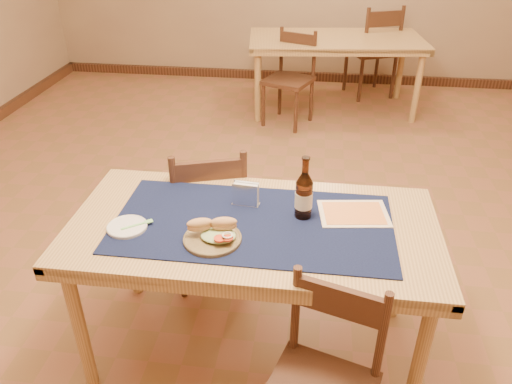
# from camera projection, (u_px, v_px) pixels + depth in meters

# --- Properties ---
(room) EXTENTS (6.04, 7.04, 2.84)m
(room) POSITION_uv_depth(u_px,v_px,m) (274.00, 28.00, 2.51)
(room) COLOR #935B40
(room) RESTS_ON ground
(main_table) EXTENTS (1.60, 0.80, 0.75)m
(main_table) POSITION_uv_depth(u_px,v_px,m) (253.00, 239.00, 2.20)
(main_table) COLOR tan
(main_table) RESTS_ON ground
(placemat) EXTENTS (1.20, 0.60, 0.01)m
(placemat) POSITION_uv_depth(u_px,v_px,m) (253.00, 223.00, 2.16)
(placemat) COLOR #0F1839
(placemat) RESTS_ON main_table
(baseboard) EXTENTS (6.00, 7.00, 0.10)m
(baseboard) POSITION_uv_depth(u_px,v_px,m) (270.00, 243.00, 3.20)
(baseboard) COLOR #4D2C1B
(baseboard) RESTS_ON ground
(back_table) EXTENTS (1.81, 1.05, 0.75)m
(back_table) POSITION_uv_depth(u_px,v_px,m) (336.00, 46.00, 5.01)
(back_table) COLOR tan
(back_table) RESTS_ON ground
(chair_main_far) EXTENTS (0.52, 0.52, 0.89)m
(chair_main_far) POSITION_uv_depth(u_px,v_px,m) (209.00, 212.00, 2.76)
(chair_main_far) COLOR #4D2C1B
(chair_main_far) RESTS_ON ground
(chair_back_near) EXTENTS (0.53, 0.53, 0.89)m
(chair_back_near) POSITION_uv_depth(u_px,v_px,m) (290.00, 77.00, 4.81)
(chair_back_near) COLOR #4D2C1B
(chair_back_near) RESTS_ON ground
(chair_back_far) EXTENTS (0.60, 0.60, 1.00)m
(chair_back_far) POSITION_uv_depth(u_px,v_px,m) (374.00, 50.00, 5.44)
(chair_back_far) COLOR #4D2C1B
(chair_back_far) RESTS_ON ground
(sandwich_plate) EXTENTS (0.24, 0.24, 0.09)m
(sandwich_plate) POSITION_uv_depth(u_px,v_px,m) (214.00, 235.00, 2.04)
(sandwich_plate) COLOR brown
(sandwich_plate) RESTS_ON placemat
(side_plate) EXTENTS (0.17, 0.17, 0.01)m
(side_plate) POSITION_uv_depth(u_px,v_px,m) (127.00, 226.00, 2.12)
(side_plate) COLOR silver
(side_plate) RESTS_ON placemat
(fork) EXTENTS (0.12, 0.10, 0.00)m
(fork) POSITION_uv_depth(u_px,v_px,m) (140.00, 224.00, 2.12)
(fork) COLOR #7DD474
(fork) RESTS_ON side_plate
(beer_bottle) EXTENTS (0.08, 0.08, 0.29)m
(beer_bottle) POSITION_uv_depth(u_px,v_px,m) (304.00, 195.00, 2.15)
(beer_bottle) COLOR #421F0B
(beer_bottle) RESTS_ON placemat
(napkin_holder) EXTENTS (0.13, 0.06, 0.11)m
(napkin_holder) POSITION_uv_depth(u_px,v_px,m) (246.00, 195.00, 2.26)
(napkin_holder) COLOR white
(napkin_holder) RESTS_ON placemat
(menu_card) EXTENTS (0.33, 0.26, 0.01)m
(menu_card) POSITION_uv_depth(u_px,v_px,m) (354.00, 213.00, 2.21)
(menu_card) COLOR beige
(menu_card) RESTS_ON placemat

